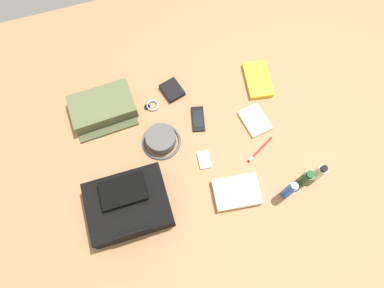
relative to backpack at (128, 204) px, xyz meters
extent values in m
cube|color=#A27049|center=(-0.34, -0.19, -0.07)|extent=(2.64, 2.02, 0.02)
cube|color=black|center=(0.00, 0.00, 0.00)|extent=(0.34, 0.27, 0.10)
cube|color=black|center=(0.00, -0.04, 0.06)|extent=(0.19, 0.12, 0.03)
cylinder|color=black|center=(0.00, 0.13, 0.06)|extent=(0.15, 0.02, 0.02)
cube|color=#56603D|center=(0.01, -0.50, -0.02)|extent=(0.31, 0.20, 0.07)
cube|color=#454D30|center=(0.01, -0.40, -0.05)|extent=(0.29, 0.08, 0.01)
cylinder|color=#535353|center=(-0.21, -0.25, -0.02)|extent=(0.14, 0.14, 0.06)
torus|color=#535353|center=(-0.21, -0.25, -0.05)|extent=(0.18, 0.18, 0.01)
cylinder|color=beige|center=(-0.82, 0.12, 0.00)|extent=(0.04, 0.04, 0.12)
cylinder|color=black|center=(-0.82, 0.12, 0.07)|extent=(0.03, 0.03, 0.01)
cylinder|color=#19471E|center=(-0.76, 0.12, 0.00)|extent=(0.04, 0.04, 0.11)
cylinder|color=#19471E|center=(-0.76, 0.12, 0.06)|extent=(0.03, 0.03, 0.01)
cylinder|color=blue|center=(-0.67, 0.15, 0.02)|extent=(0.04, 0.04, 0.15)
cylinder|color=silver|center=(-0.67, 0.15, 0.10)|extent=(0.03, 0.03, 0.01)
cube|color=yellow|center=(-0.76, -0.43, -0.04)|extent=(0.15, 0.22, 0.03)
cube|color=white|center=(-0.76, -0.43, -0.05)|extent=(0.14, 0.21, 0.02)
cube|color=black|center=(-0.41, -0.31, -0.05)|extent=(0.09, 0.14, 0.01)
cube|color=black|center=(-0.41, -0.31, -0.04)|extent=(0.07, 0.10, 0.00)
cube|color=#B7B7BC|center=(-0.37, -0.11, -0.05)|extent=(0.06, 0.09, 0.01)
cylinder|color=silver|center=(-0.37, -0.12, -0.05)|extent=(0.03, 0.03, 0.00)
torus|color=#99999E|center=(-0.22, -0.45, -0.05)|extent=(0.06, 0.06, 0.01)
cylinder|color=black|center=(-0.19, -0.45, -0.05)|extent=(0.03, 0.03, 0.01)
cylinder|color=red|center=(-0.64, -0.08, -0.05)|extent=(0.15, 0.09, 0.01)
cube|color=white|center=(-0.58, -0.05, -0.04)|extent=(0.02, 0.02, 0.01)
cube|color=black|center=(-0.34, -0.50, -0.04)|extent=(0.12, 0.13, 0.02)
cube|color=beige|center=(-0.67, -0.22, -0.05)|extent=(0.13, 0.17, 0.02)
cube|color=beige|center=(-0.46, 0.08, -0.04)|extent=(0.22, 0.16, 0.04)
camera|label=1|loc=(-0.18, 0.33, 1.40)|focal=30.98mm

